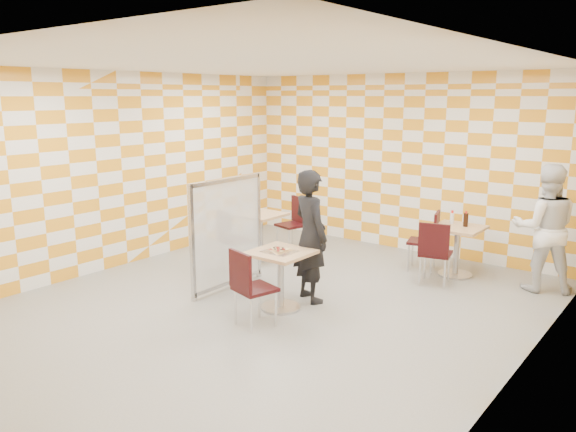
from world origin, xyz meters
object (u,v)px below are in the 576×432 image
(empty_table, at_px, (261,228))
(soda_bottle, at_px, (466,220))
(main_table, at_px, (281,270))
(chair_empty_near, at_px, (230,236))
(chair_main_front, at_px, (248,283))
(man_dark, at_px, (311,236))
(chair_second_front, at_px, (435,249))
(chair_empty_far, at_px, (295,219))
(partition, at_px, (227,233))
(sport_bottle, at_px, (452,218))
(man_white, at_px, (545,228))
(second_table, at_px, (457,242))
(chair_second_side, at_px, (429,236))

(empty_table, xyz_separation_m, soda_bottle, (2.98, 1.14, 0.34))
(main_table, xyz_separation_m, chair_empty_near, (-1.61, 0.79, 0.04))
(main_table, relative_size, empty_table, 1.00)
(chair_main_front, bearing_deg, man_dark, 88.48)
(chair_second_front, distance_m, chair_empty_far, 2.72)
(partition, relative_size, soda_bottle, 6.74)
(sport_bottle, bearing_deg, chair_second_front, -83.86)
(empty_table, relative_size, chair_empty_far, 0.81)
(chair_main_front, bearing_deg, main_table, 96.31)
(chair_empty_near, xyz_separation_m, man_white, (4.00, 1.96, 0.33))
(partition, bearing_deg, chair_main_front, -36.74)
(sport_bottle, bearing_deg, chair_empty_near, -143.45)
(second_table, relative_size, chair_main_front, 0.81)
(chair_second_side, distance_m, man_white, 1.63)
(chair_main_front, bearing_deg, empty_table, 127.69)
(man_white, relative_size, soda_bottle, 7.61)
(second_table, xyz_separation_m, chair_second_side, (-0.43, -0.03, 0.04))
(chair_second_side, height_order, soda_bottle, soda_bottle)
(main_table, bearing_deg, sport_bottle, 68.77)
(empty_table, bearing_deg, second_table, 20.23)
(chair_main_front, relative_size, chair_second_front, 1.00)
(chair_empty_near, relative_size, chair_empty_far, 1.00)
(chair_empty_near, height_order, soda_bottle, soda_bottle)
(main_table, distance_m, chair_empty_near, 1.79)
(chair_second_side, bearing_deg, chair_empty_near, -143.06)
(chair_second_side, bearing_deg, chair_empty_far, -173.18)
(second_table, distance_m, empty_table, 3.09)
(empty_table, xyz_separation_m, chair_empty_far, (0.14, 0.76, 0.04))
(second_table, distance_m, sport_bottle, 0.39)
(chair_empty_far, bearing_deg, chair_empty_near, -92.88)
(soda_bottle, bearing_deg, chair_empty_near, -146.68)
(man_dark, bearing_deg, chair_empty_near, 14.76)
(chair_main_front, distance_m, chair_second_front, 2.89)
(empty_table, bearing_deg, soda_bottle, 20.95)
(empty_table, distance_m, man_white, 4.25)
(chair_empty_far, height_order, man_white, man_white)
(soda_bottle, bearing_deg, man_dark, -118.54)
(second_table, relative_size, soda_bottle, 3.26)
(soda_bottle, bearing_deg, sport_bottle, 163.54)
(chair_main_front, distance_m, chair_empty_far, 3.41)
(second_table, xyz_separation_m, chair_empty_near, (-2.84, -1.85, 0.04))
(chair_second_side, distance_m, chair_empty_near, 3.02)
(chair_second_front, distance_m, man_dark, 1.86)
(partition, xyz_separation_m, man_dark, (1.17, 0.33, 0.07))
(man_dark, relative_size, sport_bottle, 8.62)
(chair_second_side, height_order, chair_empty_far, same)
(empty_table, height_order, soda_bottle, soda_bottle)
(chair_empty_near, bearing_deg, man_dark, -10.02)
(chair_empty_near, xyz_separation_m, partition, (0.55, -0.63, 0.25))
(chair_empty_far, relative_size, soda_bottle, 4.02)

